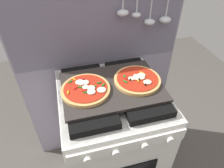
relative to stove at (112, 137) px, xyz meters
name	(u,v)px	position (x,y,z in m)	size (l,w,h in m)	color
kitchen_backsplash	(100,70)	(0.00, 0.34, 0.34)	(1.10, 0.09, 1.55)	gray
stove	(112,137)	(0.00, 0.00, 0.00)	(0.60, 0.64, 0.90)	white
baking_tray	(112,87)	(0.00, 0.00, 0.46)	(0.54, 0.38, 0.02)	#2D2826
pizza_left	(86,89)	(-0.14, -0.01, 0.48)	(0.26, 0.26, 0.03)	tan
pizza_right	(138,80)	(0.15, 0.00, 0.48)	(0.26, 0.26, 0.03)	tan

